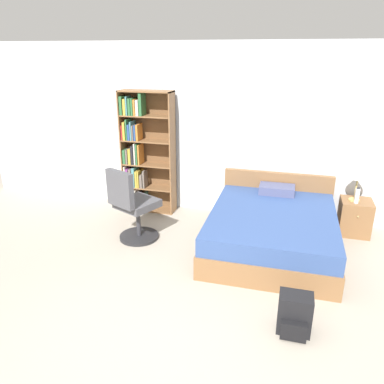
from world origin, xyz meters
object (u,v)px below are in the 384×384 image
(bookshelf, at_px, (142,153))
(nightstand, at_px, (355,217))
(bed, at_px, (272,229))
(table_lamp, at_px, (359,173))
(backpack_black, at_px, (295,315))
(office_chair, at_px, (133,207))
(water_bottle, at_px, (357,196))

(bookshelf, xyz_separation_m, nightstand, (3.22, -0.06, -0.69))
(bed, relative_size, table_lamp, 3.69)
(bookshelf, relative_size, backpack_black, 4.92)
(bookshelf, bearing_deg, office_chair, -75.10)
(office_chair, bearing_deg, table_lamp, 19.18)
(office_chair, relative_size, water_bottle, 4.47)
(nightstand, xyz_separation_m, table_lamp, (-0.05, -0.00, 0.66))
(office_chair, height_order, backpack_black, office_chair)
(office_chair, distance_m, nightstand, 3.12)
(bed, distance_m, office_chair, 1.87)
(water_bottle, bearing_deg, bookshelf, 177.21)
(table_lamp, xyz_separation_m, water_bottle, (0.01, -0.10, -0.30))
(bed, distance_m, table_lamp, 1.42)
(backpack_black, bearing_deg, water_bottle, 71.02)
(bed, height_order, nightstand, bed)
(bookshelf, bearing_deg, table_lamp, -1.08)
(bed, xyz_separation_m, backpack_black, (0.31, -1.59, -0.08))
(bookshelf, relative_size, office_chair, 1.83)
(bed, relative_size, backpack_black, 5.00)
(bed, xyz_separation_m, nightstand, (1.10, 0.71, -0.02))
(bookshelf, distance_m, backpack_black, 3.47)
(office_chair, relative_size, nightstand, 2.08)
(office_chair, relative_size, backpack_black, 2.69)
(office_chair, bearing_deg, bed, 9.28)
(water_bottle, bearing_deg, table_lamp, 97.38)
(office_chair, distance_m, water_bottle, 3.05)
(bed, distance_m, water_bottle, 1.28)
(bookshelf, relative_size, water_bottle, 8.18)
(bed, bearing_deg, water_bottle, 29.74)
(table_lamp, bearing_deg, water_bottle, -82.62)
(bed, relative_size, office_chair, 1.86)
(nightstand, xyz_separation_m, water_bottle, (-0.03, -0.10, 0.36))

